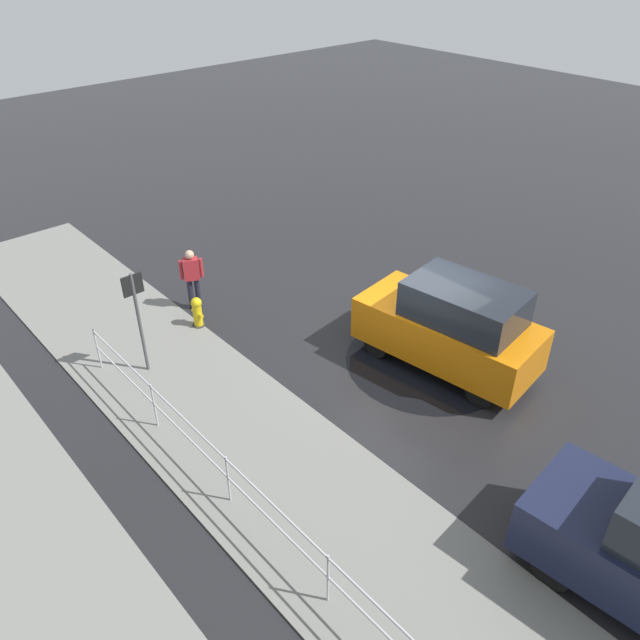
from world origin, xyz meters
name	(u,v)px	position (x,y,z in m)	size (l,w,h in m)	color
ground_plane	(402,359)	(0.00, 0.00, 0.00)	(60.00, 60.00, 0.00)	black
kerb_strip	(250,448)	(0.00, 4.20, 0.02)	(24.00, 3.20, 0.04)	slate
moving_hatchback	(452,326)	(-0.77, -0.59, 1.03)	(4.09, 2.20, 2.06)	orange
fire_hydrant	(197,313)	(4.15, 2.68, 0.40)	(0.42, 0.31, 0.80)	gold
pedestrian	(192,275)	(4.92, 2.28, 0.96)	(0.38, 0.52, 1.62)	#B2262D
metal_railing	(227,471)	(-0.78, 5.17, 0.73)	(9.85, 0.04, 1.05)	#B7BABF
sign_post	(137,309)	(3.41, 4.44, 1.58)	(0.07, 0.44, 2.40)	#4C4C51
puddle_patch	(428,361)	(-0.43, -0.37, 0.00)	(3.65, 3.65, 0.01)	black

